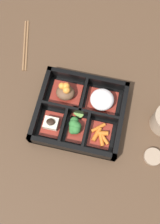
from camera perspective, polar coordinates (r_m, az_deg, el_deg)
name	(u,v)px	position (r m, az deg, el deg)	size (l,w,h in m)	color
ground_plane	(80,115)	(0.83, 0.00, -0.59)	(3.00, 3.00, 0.00)	#4C3523
bento_base	(80,114)	(0.82, 0.00, -0.48)	(0.27, 0.24, 0.01)	black
bento_rim	(80,113)	(0.80, -0.07, -0.21)	(0.27, 0.24, 0.05)	black
bowl_stew	(65,92)	(0.83, -3.19, 4.33)	(0.10, 0.09, 0.05)	maroon
bowl_rice	(102,100)	(0.81, 4.81, 2.62)	(0.10, 0.09, 0.05)	maroon
bowl_tofu	(51,124)	(0.80, -6.29, -2.55)	(0.06, 0.08, 0.03)	maroon
bowl_greens	(75,127)	(0.79, -1.19, -3.23)	(0.05, 0.08, 0.04)	maroon
bowl_carrots	(100,135)	(0.79, 4.39, -4.95)	(0.07, 0.08, 0.02)	maroon
bowl_pickles	(77,114)	(0.81, -0.58, -0.38)	(0.04, 0.04, 0.01)	maroon
chopsticks	(26,45)	(0.96, -11.77, 14.18)	(0.07, 0.20, 0.01)	brown
sauce_dish	(153,157)	(0.82, 15.57, -9.35)	(0.05, 0.05, 0.01)	gray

